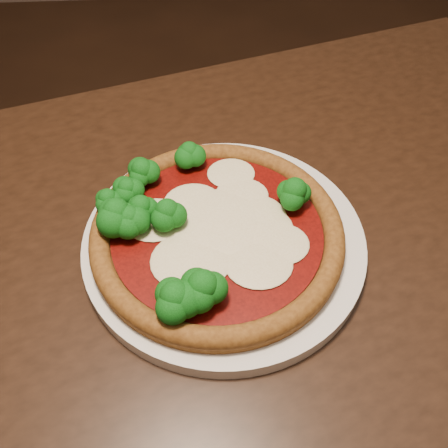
{
  "coord_description": "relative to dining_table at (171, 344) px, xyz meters",
  "views": [
    {
      "loc": [
        -0.19,
        -0.52,
        1.2
      ],
      "look_at": [
        -0.17,
        -0.17,
        0.79
      ],
      "focal_mm": 40.0,
      "sensor_mm": 36.0,
      "label": 1
    }
  ],
  "objects": [
    {
      "name": "floor",
      "position": [
        0.24,
        0.25,
        -0.66
      ],
      "size": [
        4.0,
        4.0,
        0.0
      ],
      "primitive_type": "plane",
      "color": "black",
      "rests_on": "ground"
    },
    {
      "name": "dining_table",
      "position": [
        0.0,
        0.0,
        0.0
      ],
      "size": [
        1.47,
        1.14,
        0.75
      ],
      "rotation": [
        0.0,
        0.0,
        0.29
      ],
      "color": "black",
      "rests_on": "floor"
    },
    {
      "name": "pizza",
      "position": [
        0.05,
        0.07,
        0.13
      ],
      "size": [
        0.28,
        0.28,
        0.06
      ],
      "rotation": [
        0.0,
        0.0,
        -0.27
      ],
      "color": "brown",
      "rests_on": "plate"
    },
    {
      "name": "plate",
      "position": [
        0.07,
        0.07,
        0.1
      ],
      "size": [
        0.32,
        0.32,
        0.02
      ],
      "primitive_type": "cylinder",
      "color": "silver",
      "rests_on": "dining_table"
    }
  ]
}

